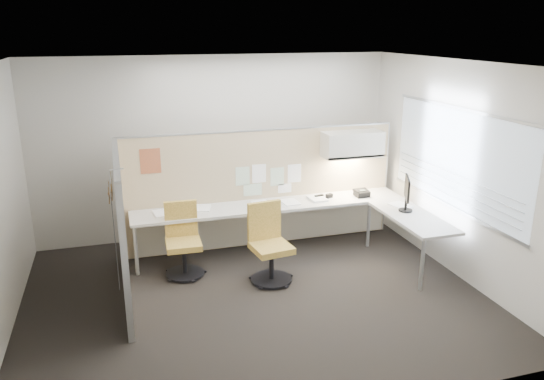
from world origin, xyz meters
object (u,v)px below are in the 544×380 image
object	(u,v)px
desk	(296,213)
monitor	(407,192)
chair_left	(183,242)
phone	(361,193)
chair_right	(269,246)

from	to	relation	value
desk	monitor	xyz separation A→B (m)	(1.37, -0.69, 0.41)
chair_left	desk	bearing A→B (deg)	10.38
desk	phone	world-z (taller)	phone
chair_left	chair_right	xyz separation A→B (m)	(1.04, -0.50, 0.02)
chair_right	phone	size ratio (longest dim) A/B	4.76
chair_left	phone	bearing A→B (deg)	9.26
chair_right	monitor	size ratio (longest dim) A/B	2.09
chair_left	chair_right	world-z (taller)	chair_right
desk	monitor	distance (m)	1.59
monitor	phone	bearing A→B (deg)	45.47
chair_left	chair_right	distance (m)	1.16
phone	desk	bearing A→B (deg)	-176.37
chair_left	phone	size ratio (longest dim) A/B	4.54
desk	chair_left	distance (m)	1.69
monitor	phone	world-z (taller)	monitor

